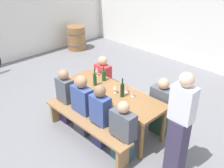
{
  "coord_description": "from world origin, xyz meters",
  "views": [
    {
      "loc": [
        2.91,
        -2.87,
        3.04
      ],
      "look_at": [
        0.0,
        0.0,
        0.9
      ],
      "focal_mm": 41.63,
      "sensor_mm": 36.0,
      "label": 1
    }
  ],
  "objects_px": {
    "bench_far": "(135,97)",
    "wine_bottle_0": "(104,75)",
    "wine_glass_1": "(97,70)",
    "seated_guest_near_3": "(123,133)",
    "wine_bottle_2": "(95,79)",
    "standing_host": "(179,128)",
    "wine_glass_0": "(115,87)",
    "seated_guest_near_0": "(66,97)",
    "seated_guest_near_1": "(83,106)",
    "tasting_table": "(112,95)",
    "wine_glass_2": "(127,86)",
    "wine_glass_3": "(133,92)",
    "seated_guest_near_2": "(100,117)",
    "wine_barrel": "(76,38)",
    "seated_guest_far_0": "(103,81)",
    "wine_bottle_1": "(122,90)",
    "seated_guest_far_1": "(161,108)",
    "bench_near": "(85,124)"
  },
  "relations": [
    {
      "from": "seated_guest_near_2",
      "to": "bench_far",
      "type": "bearing_deg",
      "value": 11.58
    },
    {
      "from": "seated_guest_near_1",
      "to": "seated_guest_far_1",
      "type": "relative_size",
      "value": 1.05
    },
    {
      "from": "wine_bottle_2",
      "to": "seated_guest_near_0",
      "type": "distance_m",
      "value": 0.67
    },
    {
      "from": "bench_far",
      "to": "wine_bottle_0",
      "type": "bearing_deg",
      "value": -132.85
    },
    {
      "from": "wine_glass_2",
      "to": "wine_barrel",
      "type": "relative_size",
      "value": 0.23
    },
    {
      "from": "wine_bottle_2",
      "to": "standing_host",
      "type": "distance_m",
      "value": 1.89
    },
    {
      "from": "seated_guest_near_2",
      "to": "seated_guest_far_1",
      "type": "bearing_deg",
      "value": -26.69
    },
    {
      "from": "wine_glass_3",
      "to": "wine_barrel",
      "type": "bearing_deg",
      "value": 154.53
    },
    {
      "from": "bench_far",
      "to": "seated_guest_near_3",
      "type": "bearing_deg",
      "value": -57.1
    },
    {
      "from": "wine_glass_1",
      "to": "wine_barrel",
      "type": "xyz_separation_m",
      "value": [
        -3.22,
        1.93,
        -0.5
      ]
    },
    {
      "from": "tasting_table",
      "to": "seated_guest_far_0",
      "type": "height_order",
      "value": "seated_guest_far_0"
    },
    {
      "from": "seated_guest_near_0",
      "to": "wine_glass_1",
      "type": "bearing_deg",
      "value": -5.5
    },
    {
      "from": "seated_guest_near_2",
      "to": "standing_host",
      "type": "bearing_deg",
      "value": -74.09
    },
    {
      "from": "wine_glass_2",
      "to": "seated_guest_near_1",
      "type": "xyz_separation_m",
      "value": [
        -0.44,
        -0.67,
        -0.33
      ]
    },
    {
      "from": "wine_glass_3",
      "to": "seated_guest_near_3",
      "type": "xyz_separation_m",
      "value": [
        0.36,
        -0.63,
        -0.35
      ]
    },
    {
      "from": "wine_glass_0",
      "to": "seated_guest_near_0",
      "type": "bearing_deg",
      "value": -148.81
    },
    {
      "from": "standing_host",
      "to": "wine_glass_3",
      "type": "bearing_deg",
      "value": -13.84
    },
    {
      "from": "wine_glass_2",
      "to": "seated_guest_near_0",
      "type": "bearing_deg",
      "value": -145.02
    },
    {
      "from": "seated_guest_near_0",
      "to": "seated_guest_far_0",
      "type": "height_order",
      "value": "seated_guest_near_0"
    },
    {
      "from": "wine_bottle_1",
      "to": "seated_guest_near_0",
      "type": "height_order",
      "value": "wine_bottle_1"
    },
    {
      "from": "wine_glass_3",
      "to": "seated_guest_far_0",
      "type": "xyz_separation_m",
      "value": [
        -1.17,
        0.38,
        -0.34
      ]
    },
    {
      "from": "wine_glass_1",
      "to": "wine_glass_0",
      "type": "bearing_deg",
      "value": -17.33
    },
    {
      "from": "seated_guest_near_3",
      "to": "standing_host",
      "type": "bearing_deg",
      "value": -64.29
    },
    {
      "from": "wine_bottle_1",
      "to": "bench_far",
      "type": "bearing_deg",
      "value": 111.1
    },
    {
      "from": "wine_bottle_0",
      "to": "seated_guest_far_1",
      "type": "relative_size",
      "value": 0.26
    },
    {
      "from": "bench_near",
      "to": "seated_guest_near_1",
      "type": "xyz_separation_m",
      "value": [
        -0.23,
        0.15,
        0.19
      ]
    },
    {
      "from": "bench_near",
      "to": "seated_guest_far_0",
      "type": "relative_size",
      "value": 1.86
    },
    {
      "from": "wine_glass_2",
      "to": "bench_far",
      "type": "bearing_deg",
      "value": 112.64
    },
    {
      "from": "tasting_table",
      "to": "wine_glass_2",
      "type": "distance_m",
      "value": 0.33
    },
    {
      "from": "wine_glass_3",
      "to": "seated_guest_near_2",
      "type": "height_order",
      "value": "seated_guest_near_2"
    },
    {
      "from": "seated_guest_near_1",
      "to": "wine_barrel",
      "type": "height_order",
      "value": "seated_guest_near_1"
    },
    {
      "from": "wine_bottle_1",
      "to": "seated_guest_near_2",
      "type": "distance_m",
      "value": 0.6
    },
    {
      "from": "seated_guest_near_3",
      "to": "seated_guest_far_0",
      "type": "distance_m",
      "value": 1.83
    },
    {
      "from": "wine_glass_1",
      "to": "seated_guest_near_3",
      "type": "relative_size",
      "value": 0.18
    },
    {
      "from": "wine_glass_1",
      "to": "seated_guest_far_1",
      "type": "relative_size",
      "value": 0.17
    },
    {
      "from": "wine_glass_1",
      "to": "wine_glass_3",
      "type": "bearing_deg",
      "value": -6.02
    },
    {
      "from": "wine_bottle_1",
      "to": "wine_barrel",
      "type": "xyz_separation_m",
      "value": [
        -4.15,
        2.17,
        -0.49
      ]
    },
    {
      "from": "bench_far",
      "to": "seated_guest_near_0",
      "type": "relative_size",
      "value": 1.81
    },
    {
      "from": "bench_near",
      "to": "tasting_table",
      "type": "bearing_deg",
      "value": 90.0
    },
    {
      "from": "bench_near",
      "to": "wine_bottle_0",
      "type": "xyz_separation_m",
      "value": [
        -0.42,
        0.85,
        0.5
      ]
    },
    {
      "from": "wine_bottle_0",
      "to": "seated_guest_near_3",
      "type": "relative_size",
      "value": 0.26
    },
    {
      "from": "tasting_table",
      "to": "bench_near",
      "type": "height_order",
      "value": "tasting_table"
    },
    {
      "from": "wine_bottle_1",
      "to": "wine_bottle_2",
      "type": "xyz_separation_m",
      "value": [
        -0.65,
        -0.05,
        -0.0
      ]
    },
    {
      "from": "standing_host",
      "to": "seated_guest_near_0",
      "type": "bearing_deg",
      "value": 9.06
    },
    {
      "from": "seated_guest_far_1",
      "to": "seated_guest_near_0",
      "type": "bearing_deg",
      "value": -56.02
    },
    {
      "from": "wine_glass_2",
      "to": "seated_guest_near_0",
      "type": "distance_m",
      "value": 1.22
    },
    {
      "from": "wine_glass_2",
      "to": "wine_bottle_1",
      "type": "bearing_deg",
      "value": -73.59
    },
    {
      "from": "seated_guest_near_0",
      "to": "seated_guest_far_0",
      "type": "bearing_deg",
      "value": 1.92
    },
    {
      "from": "seated_guest_near_1",
      "to": "seated_guest_near_3",
      "type": "height_order",
      "value": "seated_guest_near_1"
    },
    {
      "from": "seated_guest_far_1",
      "to": "seated_guest_near_3",
      "type": "bearing_deg",
      "value": 0.29
    }
  ]
}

